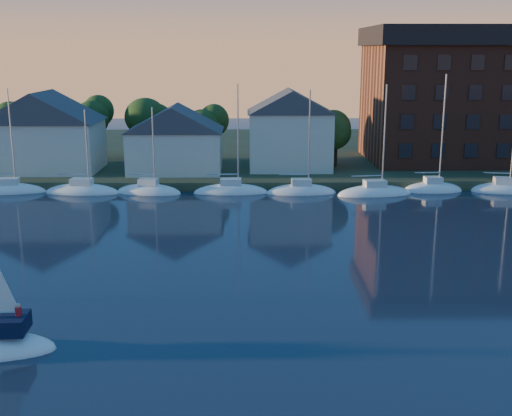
{
  "coord_description": "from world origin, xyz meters",
  "views": [
    {
      "loc": [
        2.6,
        -20.25,
        15.39
      ],
      "look_at": [
        3.24,
        22.0,
        4.98
      ],
      "focal_mm": 45.0,
      "sensor_mm": 36.0,
      "label": 1
    }
  ],
  "objects_px": {
    "clubhouse_east": "(290,128)",
    "condo_block": "(484,94)",
    "clubhouse_centre": "(175,138)",
    "clubhouse_west": "(44,130)"
  },
  "relations": [
    {
      "from": "clubhouse_centre",
      "to": "condo_block",
      "type": "height_order",
      "value": "condo_block"
    },
    {
      "from": "clubhouse_west",
      "to": "clubhouse_east",
      "type": "height_order",
      "value": "clubhouse_east"
    },
    {
      "from": "clubhouse_east",
      "to": "condo_block",
      "type": "distance_m",
      "value": 26.94
    },
    {
      "from": "clubhouse_centre",
      "to": "clubhouse_east",
      "type": "bearing_deg",
      "value": 8.13
    },
    {
      "from": "clubhouse_west",
      "to": "clubhouse_centre",
      "type": "height_order",
      "value": "clubhouse_west"
    },
    {
      "from": "clubhouse_west",
      "to": "condo_block",
      "type": "relative_size",
      "value": 0.44
    },
    {
      "from": "clubhouse_east",
      "to": "condo_block",
      "type": "bearing_deg",
      "value": 12.89
    },
    {
      "from": "clubhouse_west",
      "to": "condo_block",
      "type": "height_order",
      "value": "condo_block"
    },
    {
      "from": "clubhouse_west",
      "to": "clubhouse_east",
      "type": "distance_m",
      "value": 30.02
    },
    {
      "from": "clubhouse_east",
      "to": "condo_block",
      "type": "height_order",
      "value": "condo_block"
    }
  ]
}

